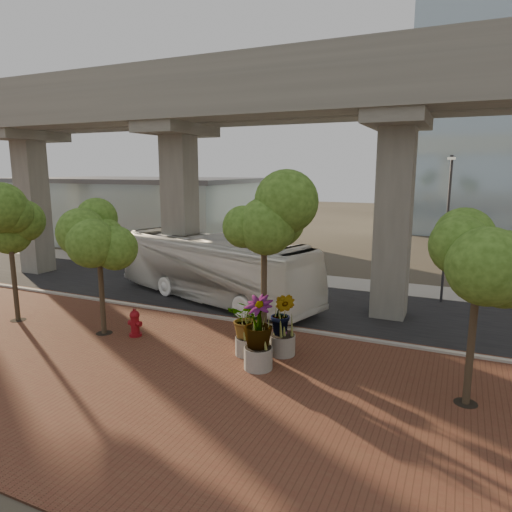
% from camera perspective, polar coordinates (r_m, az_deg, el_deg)
% --- Properties ---
extents(ground, '(160.00, 160.00, 0.00)m').
position_cam_1_polar(ground, '(23.30, 0.58, -6.97)').
color(ground, '#393329').
rests_on(ground, ground).
extents(brick_plaza, '(70.00, 13.00, 0.06)m').
position_cam_1_polar(brick_plaza, '(16.78, -10.86, -14.34)').
color(brick_plaza, brown).
rests_on(brick_plaza, ground).
extents(asphalt_road, '(90.00, 8.00, 0.04)m').
position_cam_1_polar(asphalt_road, '(25.06, 2.44, -5.65)').
color(asphalt_road, black).
rests_on(asphalt_road, ground).
extents(curb_strip, '(70.00, 0.25, 0.16)m').
position_cam_1_polar(curb_strip, '(21.55, -1.58, -8.23)').
color(curb_strip, '#A09C94').
rests_on(curb_strip, ground).
extents(far_sidewalk, '(90.00, 3.00, 0.06)m').
position_cam_1_polar(far_sidewalk, '(30.06, 6.36, -2.90)').
color(far_sidewalk, '#A09C94').
rests_on(far_sidewalk, ground).
extents(transit_viaduct, '(72.00, 5.60, 12.40)m').
position_cam_1_polar(transit_viaduct, '(24.04, 2.58, 11.21)').
color(transit_viaduct, gray).
rests_on(transit_viaduct, ground).
extents(station_pavilion, '(23.00, 13.00, 6.30)m').
position_cam_1_polar(station_pavilion, '(46.60, -14.22, 5.65)').
color(station_pavilion, '#A1B6B8').
rests_on(station_pavilion, ground).
extents(transit_bus, '(13.27, 6.73, 3.61)m').
position_cam_1_polar(transit_bus, '(25.04, -5.34, -1.49)').
color(transit_bus, white).
rests_on(transit_bus, ground).
extents(fire_hydrant, '(0.60, 0.54, 1.20)m').
position_cam_1_polar(fire_hydrant, '(20.37, -14.89, -8.10)').
color(fire_hydrant, maroon).
rests_on(fire_hydrant, ground).
extents(planter_front, '(2.01, 2.01, 2.21)m').
position_cam_1_polar(planter_front, '(17.54, -1.14, -8.17)').
color(planter_front, '#ABA79A').
rests_on(planter_front, ground).
extents(planter_right, '(2.51, 2.51, 2.68)m').
position_cam_1_polar(planter_right, '(16.27, 0.28, -8.66)').
color(planter_right, gray).
rests_on(planter_right, ground).
extents(planter_left, '(2.24, 2.24, 2.47)m').
position_cam_1_polar(planter_left, '(17.56, 3.34, -7.63)').
color(planter_left, gray).
rests_on(planter_left, ground).
extents(street_tree_far_west, '(3.41, 3.41, 6.24)m').
position_cam_1_polar(street_tree_far_west, '(23.70, -28.55, 3.70)').
color(street_tree_far_west, '#473A28').
rests_on(street_tree_far_west, ground).
extents(street_tree_near_west, '(3.38, 3.38, 5.71)m').
position_cam_1_polar(street_tree_near_west, '(20.27, -19.12, 1.99)').
color(street_tree_near_west, '#473A28').
rests_on(street_tree_near_west, ground).
extents(street_tree_near_east, '(3.40, 3.40, 6.66)m').
position_cam_1_polar(street_tree_near_east, '(16.20, 1.02, 3.86)').
color(street_tree_near_east, '#473A28').
rests_on(street_tree_near_east, ground).
extents(street_tree_far_east, '(3.39, 3.39, 5.85)m').
position_cam_1_polar(street_tree_far_east, '(14.63, 26.03, -1.19)').
color(street_tree_far_east, '#473A28').
rests_on(street_tree_far_east, ground).
extents(streetlamp_west, '(0.41, 1.21, 8.36)m').
position_cam_1_polar(streetlamp_west, '(33.38, -9.46, 6.80)').
color(streetlamp_west, '#2E2D32').
rests_on(streetlamp_west, ground).
extents(streetlamp_east, '(0.38, 1.12, 7.76)m').
position_cam_1_polar(streetlamp_east, '(25.85, 22.80, 4.23)').
color(streetlamp_east, '#313136').
rests_on(streetlamp_east, ground).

